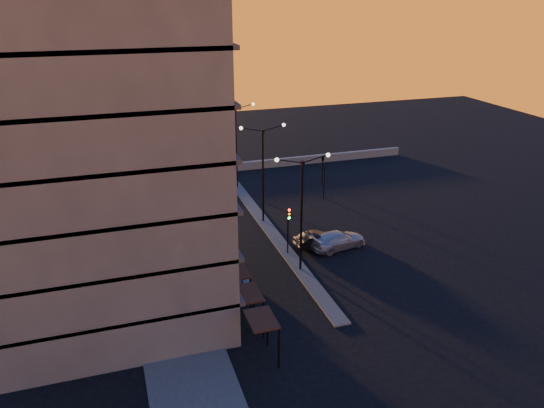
{
  "coord_description": "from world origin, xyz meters",
  "views": [
    {
      "loc": [
        -13.62,
        -34.63,
        20.63
      ],
      "look_at": [
        -0.73,
        5.04,
        3.84
      ],
      "focal_mm": 35.0,
      "sensor_mm": 36.0,
      "label": 1
    }
  ],
  "objects": [
    {
      "name": "streetlamp_mid",
      "position": [
        0.0,
        10.0,
        5.59
      ],
      "size": [
        4.32,
        0.32,
        9.51
      ],
      "color": "black",
      "rests_on": "ground"
    },
    {
      "name": "median",
      "position": [
        0.0,
        10.0,
        0.06
      ],
      "size": [
        1.2,
        36.0,
        0.12
      ],
      "primitive_type": "cube",
      "color": "#4A4A48",
      "rests_on": "ground"
    },
    {
      "name": "building",
      "position": [
        -14.0,
        0.03,
        11.91
      ],
      "size": [
        14.35,
        17.08,
        25.0
      ],
      "color": "#655F59",
      "rests_on": "ground"
    },
    {
      "name": "car_hatchback",
      "position": [
        -6.5,
        -1.03,
        0.7
      ],
      "size": [
        4.33,
        2.26,
        1.41
      ],
      "primitive_type": "imported",
      "rotation": [
        0.0,
        0.0,
        1.42
      ],
      "color": "#989A9F",
      "rests_on": "ground"
    },
    {
      "name": "sidewalk_west",
      "position": [
        -10.5,
        4.0,
        0.06
      ],
      "size": [
        5.0,
        40.0,
        0.12
      ],
      "primitive_type": "cube",
      "color": "#4A4A48",
      "rests_on": "ground"
    },
    {
      "name": "streetlamp_near",
      "position": [
        0.0,
        0.0,
        5.59
      ],
      "size": [
        4.32,
        0.32,
        9.51
      ],
      "color": "black",
      "rests_on": "ground"
    },
    {
      "name": "traffic_light_main",
      "position": [
        0.0,
        2.87,
        2.89
      ],
      "size": [
        0.28,
        0.44,
        4.25
      ],
      "color": "black",
      "rests_on": "ground"
    },
    {
      "name": "parapet",
      "position": [
        2.0,
        26.0,
        0.5
      ],
      "size": [
        44.0,
        0.5,
        1.0
      ],
      "primitive_type": "cube",
      "color": "gray",
      "rests_on": "ground"
    },
    {
      "name": "car_sedan",
      "position": [
        2.9,
        3.46,
        0.67
      ],
      "size": [
        4.16,
        1.66,
        1.34
      ],
      "primitive_type": "imported",
      "rotation": [
        0.0,
        0.0,
        1.63
      ],
      "color": "black",
      "rests_on": "ground"
    },
    {
      "name": "signal_east_b",
      "position": [
        9.5,
        18.0,
        3.1
      ],
      "size": [
        0.42,
        1.99,
        3.6
      ],
      "color": "black",
      "rests_on": "ground"
    },
    {
      "name": "car_wagon",
      "position": [
        4.5,
        2.71,
        0.74
      ],
      "size": [
        5.39,
        3.0,
        1.48
      ],
      "primitive_type": "imported",
      "rotation": [
        0.0,
        0.0,
        1.76
      ],
      "color": "silver",
      "rests_on": "ground"
    },
    {
      "name": "signal_east_a",
      "position": [
        8.0,
        14.0,
        1.93
      ],
      "size": [
        0.13,
        0.16,
        3.6
      ],
      "color": "black",
      "rests_on": "ground"
    },
    {
      "name": "ground",
      "position": [
        0.0,
        0.0,
        0.0
      ],
      "size": [
        120.0,
        120.0,
        0.0
      ],
      "primitive_type": "plane",
      "color": "black",
      "rests_on": "ground"
    },
    {
      "name": "streetlamp_far",
      "position": [
        0.0,
        20.0,
        5.59
      ],
      "size": [
        4.32,
        0.32,
        9.51
      ],
      "color": "black",
      "rests_on": "ground"
    }
  ]
}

